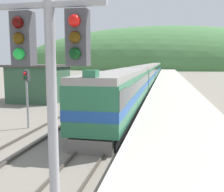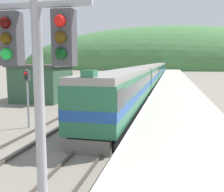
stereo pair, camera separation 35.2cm
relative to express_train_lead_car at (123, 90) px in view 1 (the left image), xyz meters
name	(u,v)px [view 1 (the left image)]	position (x,y,z in m)	size (l,w,h in m)	color
track_main	(152,78)	(0.00, 47.47, -2.03)	(1.52, 180.00, 0.16)	#4C443D
track_siding	(136,78)	(-4.11, 47.47, -2.03)	(1.52, 180.00, 0.16)	#4C443D
platform	(171,84)	(4.71, 27.47, -1.67)	(5.97, 140.00, 0.88)	#BCB5A5
distant_hills	(160,69)	(0.00, 139.81, -2.11)	(183.76, 82.69, 49.93)	#477A42
station_shed	(40,83)	(-10.73, 5.59, 0.02)	(5.93, 6.07, 4.22)	#385B42
express_train_lead_car	(123,90)	(0.00, 0.00, 0.00)	(2.99, 21.43, 4.21)	black
carriage_second	(144,76)	(0.00, 21.50, -0.01)	(2.98, 19.35, 3.85)	black
carriage_third	(150,72)	(0.00, 41.74, -0.01)	(2.98, 19.35, 3.85)	black
carriage_fourth	(154,69)	(0.00, 61.97, -0.01)	(2.98, 19.35, 3.85)	black
carriage_fifth	(156,67)	(0.00, 82.20, -0.01)	(2.98, 19.35, 3.85)	black
signal_mast_main	(51,80)	(1.43, -17.75, 2.17)	(2.20, 0.42, 6.58)	#9E9EA3
signal_post_siding	(27,86)	(-5.71, -6.14, 0.81)	(0.36, 0.42, 4.08)	#9E9EA3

